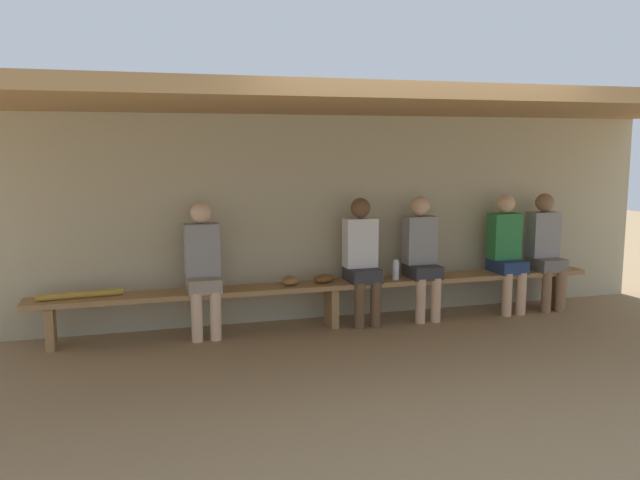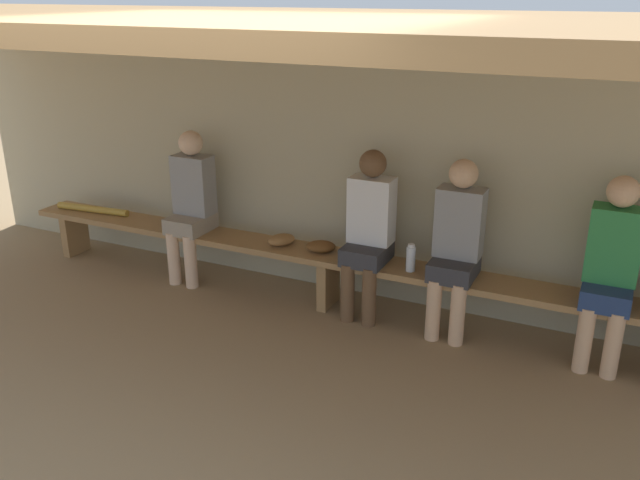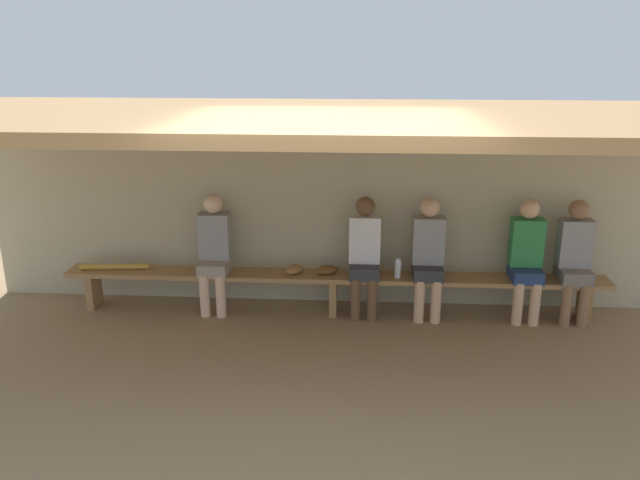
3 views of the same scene
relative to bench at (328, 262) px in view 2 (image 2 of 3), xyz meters
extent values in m
plane|color=#937754|center=(0.00, -1.55, -0.39)|extent=(24.00, 24.00, 0.00)
cube|color=#B7AD8C|center=(0.00, 0.45, 0.71)|extent=(8.00, 0.20, 2.20)
cube|color=#9E7547|center=(0.00, -0.85, 1.87)|extent=(8.00, 2.80, 0.12)
cube|color=#9E7547|center=(0.00, 0.00, 0.05)|extent=(6.00, 0.36, 0.05)
cube|color=#9E7547|center=(-2.75, 0.00, -0.18)|extent=(0.08, 0.29, 0.41)
cube|color=#9E7547|center=(0.00, 0.00, -0.18)|extent=(0.08, 0.29, 0.41)
cube|color=#333338|center=(1.03, -0.02, 0.14)|extent=(0.32, 0.40, 0.14)
cylinder|color=#DBAD84|center=(0.94, -0.18, -0.15)|extent=(0.11, 0.11, 0.48)
cylinder|color=#DBAD84|center=(1.12, -0.18, -0.15)|extent=(0.11, 0.11, 0.48)
cube|color=gray|center=(1.03, 0.06, 0.47)|extent=(0.34, 0.20, 0.52)
sphere|color=#DBAD84|center=(1.03, 0.06, 0.84)|extent=(0.21, 0.21, 0.21)
cube|color=gray|center=(-1.33, -0.02, 0.14)|extent=(0.32, 0.40, 0.14)
cylinder|color=beige|center=(-1.42, -0.18, -0.15)|extent=(0.11, 0.11, 0.48)
cylinder|color=beige|center=(-1.24, -0.18, -0.15)|extent=(0.11, 0.11, 0.48)
cube|color=gray|center=(-1.33, 0.06, 0.47)|extent=(0.34, 0.20, 0.52)
sphere|color=beige|center=(-1.33, 0.06, 0.84)|extent=(0.21, 0.21, 0.21)
cube|color=navy|center=(2.08, -0.02, 0.14)|extent=(0.32, 0.40, 0.14)
cylinder|color=#DBAD84|center=(1.99, -0.18, -0.15)|extent=(0.11, 0.11, 0.48)
cylinder|color=#DBAD84|center=(2.17, -0.18, -0.15)|extent=(0.11, 0.11, 0.48)
cube|color=#2D8442|center=(2.08, 0.06, 0.47)|extent=(0.34, 0.20, 0.52)
sphere|color=#DBAD84|center=(2.08, 0.06, 0.84)|extent=(0.21, 0.21, 0.21)
cube|color=#333338|center=(0.34, -0.02, 0.14)|extent=(0.32, 0.40, 0.14)
cylinder|color=brown|center=(0.25, -0.18, -0.15)|extent=(0.11, 0.11, 0.48)
cylinder|color=brown|center=(0.43, -0.18, -0.15)|extent=(0.11, 0.11, 0.48)
cube|color=white|center=(0.34, 0.06, 0.47)|extent=(0.34, 0.20, 0.52)
sphere|color=brown|center=(0.34, 0.06, 0.84)|extent=(0.21, 0.21, 0.21)
cylinder|color=silver|center=(0.70, -0.05, 0.17)|extent=(0.07, 0.07, 0.19)
cylinder|color=white|center=(0.70, -0.05, 0.28)|extent=(0.05, 0.05, 0.02)
ellipsoid|color=olive|center=(-0.44, 0.01, 0.12)|extent=(0.27, 0.29, 0.09)
ellipsoid|color=brown|center=(-0.08, 0.01, 0.12)|extent=(0.29, 0.25, 0.09)
cylinder|color=#B28C33|center=(-2.48, 0.00, 0.11)|extent=(0.78, 0.14, 0.07)
camera|label=1|loc=(-2.05, -6.44, 1.50)|focal=37.04mm
camera|label=2|loc=(2.09, -4.56, 2.08)|focal=37.63mm
camera|label=3|loc=(0.28, -6.65, 2.56)|focal=35.98mm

